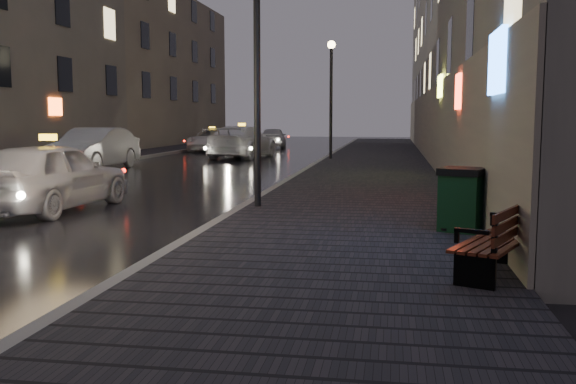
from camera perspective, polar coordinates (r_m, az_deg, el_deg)
name	(u,v)px	position (r m, az deg, el deg)	size (l,w,h in m)	color
ground	(13,280)	(8.78, -23.23, -7.20)	(120.00, 120.00, 0.00)	black
sidewalk	(375,162)	(28.24, 7.75, 2.65)	(4.60, 58.00, 0.15)	black
curb	(320,162)	(28.41, 2.90, 2.72)	(0.20, 58.00, 0.15)	slate
sidewalk_far	(104,159)	(31.23, -16.06, 2.83)	(2.40, 58.00, 0.15)	black
curb_far	(130,159)	(30.70, -13.86, 2.83)	(0.20, 58.00, 0.15)	slate
building_near	(447,23)	(32.57, 13.96, 14.37)	(1.80, 50.00, 13.00)	#605B54
building_far_c	(148,70)	(49.73, -12.35, 10.52)	(6.00, 22.00, 11.00)	#6B6051
lamp_near	(257,46)	(13.54, -2.78, 12.88)	(0.36, 0.36, 5.28)	black
lamp_far	(331,85)	(29.33, 3.85, 9.51)	(0.36, 0.36, 5.28)	black
bench	(499,240)	(7.98, 18.24, -4.11)	(1.20, 1.75, 0.85)	black
trash_bin	(462,199)	(10.95, 15.24, -0.60)	(0.90, 0.90, 1.05)	black
taxi_near	(50,176)	(14.79, -20.42, 1.36)	(1.80, 4.47, 1.52)	silver
car_left_mid	(94,149)	(25.86, -16.89, 3.69)	(1.71, 4.92, 1.62)	#A0A0A8
taxi_mid	(242,142)	(32.09, -4.11, 4.46)	(2.24, 5.50, 1.60)	white
taxi_far	(212,140)	(38.59, -6.75, 4.60)	(2.21, 4.79, 1.33)	silver
car_far	(273,138)	(42.26, -1.34, 4.84)	(1.62, 4.02, 1.37)	#A7A6AF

